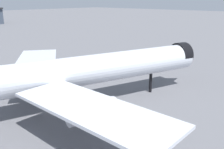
{
  "coord_description": "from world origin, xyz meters",
  "views": [
    {
      "loc": [
        -28.1,
        -39.58,
        22.01
      ],
      "look_at": [
        11.05,
        -4.2,
        6.08
      ],
      "focal_mm": 40.44,
      "sensor_mm": 36.0,
      "label": 1
    }
  ],
  "objects": [
    {
      "name": "airliner_near_gate",
      "position": [
        3.13,
        -1.58,
        7.76
      ],
      "size": [
        64.13,
        57.16,
        17.63
      ],
      "rotation": [
        0.0,
        0.0,
        -0.32
      ],
      "color": "silver",
      "rests_on": "ground"
    },
    {
      "name": "service_truck_front",
      "position": [
        39.62,
        15.81,
        1.59
      ],
      "size": [
        5.58,
        5.44,
        3.0
      ],
      "rotation": [
        0.0,
        0.0,
        3.9
      ],
      "color": "black",
      "rests_on": "ground"
    },
    {
      "name": "ground",
      "position": [
        0.0,
        0.0,
        0.0
      ],
      "size": [
        900.0,
        900.0,
        0.0
      ],
      "primitive_type": "plane",
      "color": "slate"
    }
  ]
}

